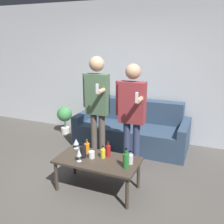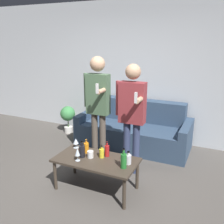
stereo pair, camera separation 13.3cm
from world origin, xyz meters
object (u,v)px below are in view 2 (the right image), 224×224
Objects in this scene: person_standing_right at (132,110)px; couch at (134,130)px; person_standing_left at (98,100)px; bottle_orange at (124,160)px; coffee_table at (96,162)px.

couch is at bearing 107.02° from person_standing_right.
person_standing_left is 0.61m from person_standing_right.
bottle_orange is at bearing -45.79° from person_standing_left.
person_standing_right is (-0.16, 0.70, 0.44)m from bottle_orange.
person_standing_left reaches higher than coffee_table.
person_standing_right reaches higher than bottle_orange.
coffee_table is 4.32× the size of bottle_orange.
coffee_table is at bearing 171.20° from bottle_orange.
person_standing_left is at bearing 172.10° from person_standing_right.
bottle_orange is 0.15× the size of person_standing_left.
bottle_orange is (0.46, -1.66, 0.25)m from couch.
person_standing_right reaches higher than coffee_table.
coffee_table is 1.03m from person_standing_left.
couch reaches higher than bottle_orange.
coffee_table is 0.45m from bottle_orange.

